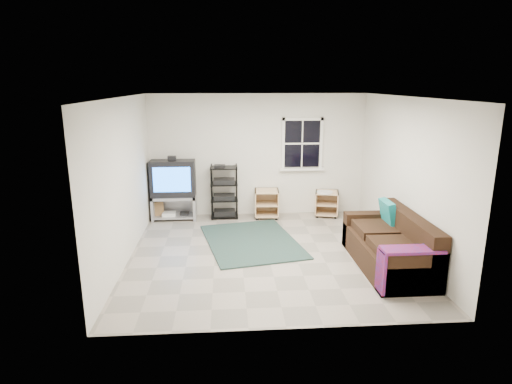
{
  "coord_description": "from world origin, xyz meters",
  "views": [
    {
      "loc": [
        -0.68,
        -6.74,
        2.82
      ],
      "look_at": [
        -0.17,
        0.4,
        0.98
      ],
      "focal_mm": 30.0,
      "sensor_mm": 36.0,
      "label": 1
    }
  ],
  "objects": [
    {
      "name": "paper_bag",
      "position": [
        -2.17,
        2.09,
        0.19
      ],
      "size": [
        0.3,
        0.23,
        0.38
      ],
      "primitive_type": "cube",
      "rotation": [
        0.0,
        0.0,
        0.25
      ],
      "color": "olive",
      "rests_on": "ground"
    },
    {
      "name": "side_table_left",
      "position": [
        0.17,
        2.07,
        0.32
      ],
      "size": [
        0.53,
        0.53,
        0.59
      ],
      "rotation": [
        0.0,
        0.0,
        -0.06
      ],
      "color": "#D6AF83",
      "rests_on": "ground"
    },
    {
      "name": "side_table_right",
      "position": [
        1.48,
        2.06,
        0.31
      ],
      "size": [
        0.59,
        0.59,
        0.56
      ],
      "rotation": [
        0.0,
        0.0,
        -0.24
      ],
      "color": "#D6AF83",
      "rests_on": "ground"
    },
    {
      "name": "av_rack",
      "position": [
        -0.73,
        2.07,
        0.5
      ],
      "size": [
        0.57,
        0.41,
        1.14
      ],
      "color": "black",
      "rests_on": "ground"
    },
    {
      "name": "tv_unit",
      "position": [
        -1.79,
        2.05,
        0.74
      ],
      "size": [
        0.92,
        0.46,
        1.35
      ],
      "color": "#92939A",
      "rests_on": "ground"
    },
    {
      "name": "shag_rug",
      "position": [
        -0.24,
        0.57,
        0.01
      ],
      "size": [
        1.95,
        2.4,
        0.03
      ],
      "primitive_type": "cube",
      "rotation": [
        0.0,
        0.0,
        0.2
      ],
      "color": "#2E2114",
      "rests_on": "ground"
    },
    {
      "name": "room",
      "position": [
        0.95,
        2.27,
        1.48
      ],
      "size": [
        4.6,
        4.62,
        4.6
      ],
      "color": "gray",
      "rests_on": "ground"
    },
    {
      "name": "sofa",
      "position": [
        1.86,
        -0.65,
        0.33
      ],
      "size": [
        0.9,
        2.03,
        0.93
      ],
      "color": "black",
      "rests_on": "ground"
    }
  ]
}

